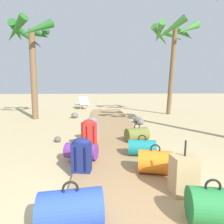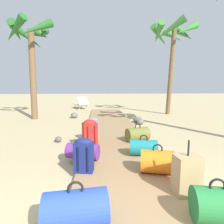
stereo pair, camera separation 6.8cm
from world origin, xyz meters
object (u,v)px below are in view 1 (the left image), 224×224
backpack_navy (81,154)px  duffel_bag_teal (142,148)px  palm_tree_far_left (31,42)px  duffel_bag_blue (71,209)px  duffel_bag_purple (81,151)px  backpack_red (89,131)px  duffel_bag_orange (155,162)px  duffel_bag_olive (137,134)px  backpack_grey (92,127)px  suitcase_tan (184,175)px  duffel_bag_green (211,206)px  palm_tree_far_right (172,39)px  lounge_chair (82,104)px

backpack_navy → duffel_bag_teal: (1.16, 0.65, -0.14)m
palm_tree_far_left → duffel_bag_blue: bearing=-68.7°
duffel_bag_purple → backpack_red: 0.89m
duffel_bag_orange → backpack_red: backpack_red is taller
duffel_bag_olive → duffel_bag_blue: duffel_bag_blue is taller
duffel_bag_purple → duffel_bag_teal: bearing=4.7°
backpack_grey → suitcase_tan: size_ratio=0.79×
duffel_bag_olive → duffel_bag_blue: bearing=-113.6°
duffel_bag_olive → duffel_bag_green: duffel_bag_green is taller
palm_tree_far_right → duffel_bag_green: bearing=-107.9°
duffel_bag_teal → backpack_red: 1.37m
duffel_bag_orange → palm_tree_far_right: bearing=67.2°
suitcase_tan → backpack_grey: bearing=115.9°
duffel_bag_blue → suitcase_tan: 1.47m
duffel_bag_blue → suitcase_tan: size_ratio=0.93×
duffel_bag_orange → backpack_red: 1.93m
backpack_navy → palm_tree_far_left: 6.90m
duffel_bag_orange → suitcase_tan: 0.64m
duffel_bag_blue → palm_tree_far_left: bearing=111.3°
backpack_grey → palm_tree_far_right: 6.67m
duffel_bag_blue → duffel_bag_purple: (-0.08, 1.76, -0.04)m
duffel_bag_olive → lounge_chair: bearing=105.5°
duffel_bag_teal → duffel_bag_blue: 2.19m
duffel_bag_olive → lounge_chair: 7.93m
suitcase_tan → palm_tree_far_left: (-4.05, 6.36, 3.03)m
duffel_bag_teal → suitcase_tan: (0.23, -1.38, 0.10)m
duffel_bag_olive → backpack_red: backpack_red is taller
backpack_grey → palm_tree_far_right: bearing=48.7°
palm_tree_far_left → lounge_chair: size_ratio=2.59×
duffel_bag_green → suitcase_tan: 0.53m
suitcase_tan → palm_tree_far_right: (2.50, 7.02, 3.41)m
backpack_grey → palm_tree_far_left: palm_tree_far_left is taller
duffel_bag_orange → duffel_bag_blue: bearing=-137.4°
duffel_bag_purple → suitcase_tan: 1.94m
backpack_red → suitcase_tan: (1.36, -2.15, -0.06)m
duffel_bag_orange → duffel_bag_olive: 1.76m
duffel_bag_purple → lounge_chair: 8.77m
duffel_bag_purple → backpack_red: bearing=83.2°
duffel_bag_orange → backpack_grey: (-1.11, 2.08, 0.11)m
palm_tree_far_right → palm_tree_far_left: bearing=-174.2°
backpack_grey → duffel_bag_blue: (-0.08, -3.17, -0.11)m
duffel_bag_teal → backpack_red: bearing=145.6°
duffel_bag_orange → duffel_bag_purple: (-1.26, 0.67, -0.04)m
duffel_bag_blue → duffel_bag_green: (1.44, -0.04, -0.00)m
duffel_bag_blue → palm_tree_far_right: (3.88, 7.50, 3.48)m
backpack_navy → backpack_grey: 1.96m
palm_tree_far_left → duffel_bag_purple: bearing=-63.0°
duffel_bag_orange → palm_tree_far_right: 7.78m
duffel_bag_orange → duffel_bag_olive: bearing=88.2°
duffel_bag_teal → lounge_chair: size_ratio=0.36×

